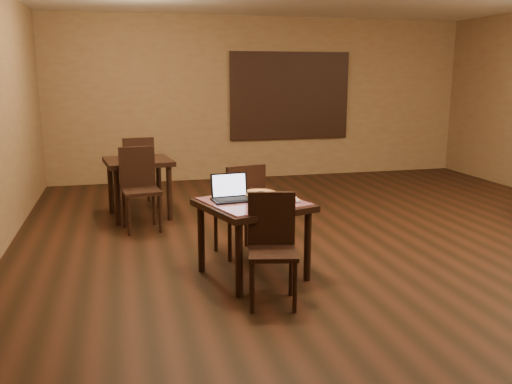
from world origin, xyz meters
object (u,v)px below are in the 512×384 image
object	(u,v)px
laptop	(231,193)
other_table_b_chair_far	(138,168)
other_table_b_chair_near	(139,183)
tiled_table	(253,211)
pizza_pan	(259,195)
chair_main_near	(272,242)
other_table_b	(138,169)
chair_main_far	(242,205)

from	to	relation	value
laptop	other_table_b_chair_far	size ratio (longest dim) A/B	0.37
other_table_b_chair_near	tiled_table	bearing A→B (deg)	-70.78
pizza_pan	chair_main_near	bearing A→B (deg)	-96.79
chair_main_near	pizza_pan	world-z (taller)	chair_main_near
laptop	other_table_b_chair_near	bearing A→B (deg)	107.60
chair_main_near	other_table_b	xyz separation A→B (m)	(-1.02, 3.22, 0.13)
other_table_b	tiled_table	bearing A→B (deg)	-76.73
pizza_pan	other_table_b	world-z (taller)	other_table_b
tiled_table	pizza_pan	xyz separation A→B (m)	(0.12, 0.24, 0.11)
chair_main_far	pizza_pan	size ratio (longest dim) A/B	2.79
chair_main_near	other_table_b	size ratio (longest dim) A/B	0.98
chair_main_near	chair_main_far	bearing A→B (deg)	102.15
tiled_table	chair_main_far	world-z (taller)	chair_main_far
tiled_table	other_table_b_chair_far	size ratio (longest dim) A/B	1.10
chair_main_near	other_table_b	bearing A→B (deg)	119.80
chair_main_near	other_table_b	distance (m)	3.38
chair_main_far	other_table_b	bearing A→B (deg)	-76.03
other_table_b_chair_far	tiled_table	bearing A→B (deg)	99.32
laptop	pizza_pan	distance (m)	0.35
tiled_table	laptop	bearing A→B (deg)	133.77
tiled_table	chair_main_near	world-z (taller)	chair_main_near
other_table_b	other_table_b_chair_near	size ratio (longest dim) A/B	0.93
chair_main_near	other_table_b_chair_near	xyz separation A→B (m)	(-1.03, 2.61, 0.05)
other_table_b	other_table_b_chair_far	size ratio (longest dim) A/B	0.93
tiled_table	pizza_pan	size ratio (longest dim) A/B	3.14
laptop	other_table_b_chair_near	size ratio (longest dim) A/B	0.37
chair_main_far	other_table_b_chair_near	world-z (taller)	other_table_b_chair_near
other_table_b_chair_near	pizza_pan	bearing A→B (deg)	-64.85
tiled_table	other_table_b_chair_near	world-z (taller)	other_table_b_chair_near
tiled_table	other_table_b_chair_far	bearing A→B (deg)	89.27
other_table_b	laptop	bearing A→B (deg)	-79.97
chair_main_far	other_table_b_chair_far	distance (m)	2.80
chair_main_near	chair_main_far	distance (m)	1.23
chair_main_near	other_table_b_chair_near	size ratio (longest dim) A/B	0.91
other_table_b	chair_main_far	bearing A→B (deg)	-70.62
laptop	tiled_table	bearing A→B (deg)	-34.18
chair_main_far	pizza_pan	bearing A→B (deg)	91.81
chair_main_near	pizza_pan	bearing A→B (deg)	95.48
chair_main_far	other_table_b	size ratio (longest dim) A/B	1.05
other_table_b	other_table_b_chair_far	bearing A→B (deg)	81.10
tiled_table	chair_main_near	distance (m)	0.63
chair_main_far	other_table_b_chair_far	world-z (taller)	other_table_b_chair_far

